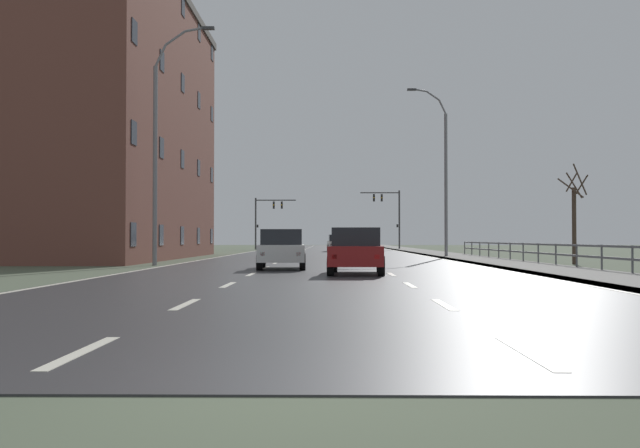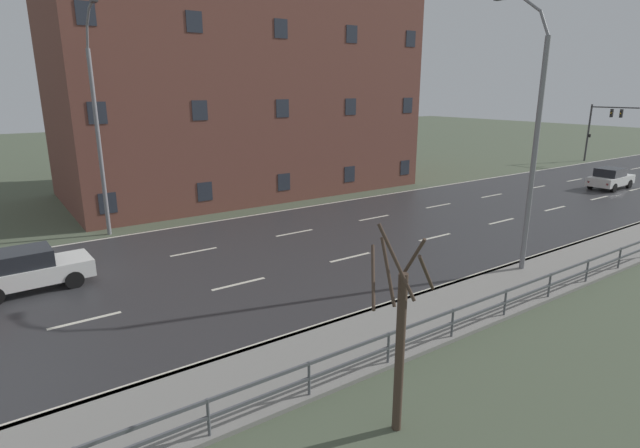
{
  "view_description": "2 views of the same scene",
  "coord_description": "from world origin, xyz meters",
  "px_view_note": "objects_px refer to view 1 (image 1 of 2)",
  "views": [
    {
      "loc": [
        0.26,
        -5.45,
        1.21
      ],
      "look_at": [
        -0.6,
        62.52,
        2.61
      ],
      "focal_mm": 39.95,
      "sensor_mm": 36.0,
      "label": 1
    },
    {
      "loc": [
        18.45,
        21.59,
        7.17
      ],
      "look_at": [
        0.0,
        34.39,
        1.03
      ],
      "focal_mm": 27.62,
      "sensor_mm": 36.0,
      "label": 2
    }
  ],
  "objects_px": {
    "car_near_right": "(282,249)",
    "brick_building": "(85,124)",
    "traffic_signal_left": "(266,214)",
    "car_far_right": "(337,243)",
    "car_mid_centre": "(356,251)",
    "street_lamp_midground": "(443,175)",
    "traffic_signal_right": "(390,210)",
    "street_lamp_left_bank": "(159,149)"
  },
  "relations": [
    {
      "from": "car_near_right",
      "to": "brick_building",
      "type": "height_order",
      "value": "brick_building"
    },
    {
      "from": "traffic_signal_left",
      "to": "car_far_right",
      "type": "bearing_deg",
      "value": -59.76
    },
    {
      "from": "car_mid_centre",
      "to": "car_far_right",
      "type": "bearing_deg",
      "value": 93.12
    },
    {
      "from": "street_lamp_midground",
      "to": "traffic_signal_left",
      "type": "distance_m",
      "value": 37.13
    },
    {
      "from": "traffic_signal_right",
      "to": "car_near_right",
      "type": "bearing_deg",
      "value": -99.78
    },
    {
      "from": "traffic_signal_right",
      "to": "car_mid_centre",
      "type": "distance_m",
      "value": 53.74
    },
    {
      "from": "traffic_signal_right",
      "to": "car_far_right",
      "type": "height_order",
      "value": "traffic_signal_right"
    },
    {
      "from": "car_far_right",
      "to": "car_near_right",
      "type": "xyz_separation_m",
      "value": [
        -2.63,
        -37.56,
        0.0
      ]
    },
    {
      "from": "street_lamp_midground",
      "to": "car_far_right",
      "type": "xyz_separation_m",
      "value": [
        -6.4,
        20.86,
        -4.43
      ]
    },
    {
      "from": "street_lamp_midground",
      "to": "brick_building",
      "type": "height_order",
      "value": "brick_building"
    },
    {
      "from": "traffic_signal_left",
      "to": "car_mid_centre",
      "type": "relative_size",
      "value": 1.37
    },
    {
      "from": "street_lamp_left_bank",
      "to": "traffic_signal_right",
      "type": "relative_size",
      "value": 1.68
    },
    {
      "from": "traffic_signal_right",
      "to": "car_mid_centre",
      "type": "xyz_separation_m",
      "value": [
        -5.73,
        -53.31,
        -3.55
      ]
    },
    {
      "from": "traffic_signal_right",
      "to": "car_far_right",
      "type": "distance_m",
      "value": 13.65
    },
    {
      "from": "car_far_right",
      "to": "traffic_signal_left",
      "type": "bearing_deg",
      "value": 118.03
    },
    {
      "from": "car_mid_centre",
      "to": "car_far_right",
      "type": "relative_size",
      "value": 1.0
    },
    {
      "from": "street_lamp_midground",
      "to": "car_mid_centre",
      "type": "height_order",
      "value": "street_lamp_midground"
    },
    {
      "from": "traffic_signal_right",
      "to": "traffic_signal_left",
      "type": "xyz_separation_m",
      "value": [
        -13.69,
        1.62,
        -0.43
      ]
    },
    {
      "from": "car_mid_centre",
      "to": "car_far_right",
      "type": "xyz_separation_m",
      "value": [
        -0.14,
        41.52,
        0.0
      ]
    },
    {
      "from": "car_mid_centre",
      "to": "car_near_right",
      "type": "xyz_separation_m",
      "value": [
        -2.78,
        3.96,
        0.0
      ]
    },
    {
      "from": "street_lamp_left_bank",
      "to": "car_far_right",
      "type": "xyz_separation_m",
      "value": [
        8.45,
        33.51,
        -4.48
      ]
    },
    {
      "from": "car_mid_centre",
      "to": "car_near_right",
      "type": "height_order",
      "value": "same"
    },
    {
      "from": "street_lamp_left_bank",
      "to": "traffic_signal_left",
      "type": "height_order",
      "value": "street_lamp_left_bank"
    },
    {
      "from": "traffic_signal_right",
      "to": "car_far_right",
      "type": "relative_size",
      "value": 1.55
    },
    {
      "from": "traffic_signal_left",
      "to": "street_lamp_midground",
      "type": "bearing_deg",
      "value": -67.46
    },
    {
      "from": "traffic_signal_left",
      "to": "street_lamp_left_bank",
      "type": "bearing_deg",
      "value": -90.77
    },
    {
      "from": "traffic_signal_left",
      "to": "car_near_right",
      "type": "distance_m",
      "value": 51.33
    },
    {
      "from": "street_lamp_midground",
      "to": "car_mid_centre",
      "type": "distance_m",
      "value": 22.04
    },
    {
      "from": "traffic_signal_right",
      "to": "street_lamp_left_bank",
      "type": "bearing_deg",
      "value": -107.55
    },
    {
      "from": "street_lamp_midground",
      "to": "traffic_signal_right",
      "type": "distance_m",
      "value": 32.67
    },
    {
      "from": "traffic_signal_left",
      "to": "car_near_right",
      "type": "xyz_separation_m",
      "value": [
        5.19,
        -50.97,
        -3.13
      ]
    },
    {
      "from": "traffic_signal_right",
      "to": "car_mid_centre",
      "type": "relative_size",
      "value": 1.54
    },
    {
      "from": "street_lamp_midground",
      "to": "traffic_signal_right",
      "type": "relative_size",
      "value": 1.66
    },
    {
      "from": "street_lamp_midground",
      "to": "car_near_right",
      "type": "xyz_separation_m",
      "value": [
        -9.04,
        -16.7,
        -4.43
      ]
    },
    {
      "from": "street_lamp_left_bank",
      "to": "traffic_signal_right",
      "type": "distance_m",
      "value": 47.52
    },
    {
      "from": "traffic_signal_right",
      "to": "car_mid_centre",
      "type": "height_order",
      "value": "traffic_signal_right"
    },
    {
      "from": "traffic_signal_right",
      "to": "brick_building",
      "type": "distance_m",
      "value": 40.65
    },
    {
      "from": "car_near_right",
      "to": "traffic_signal_right",
      "type": "bearing_deg",
      "value": 77.72
    },
    {
      "from": "street_lamp_left_bank",
      "to": "car_near_right",
      "type": "distance_m",
      "value": 8.39
    },
    {
      "from": "car_far_right",
      "to": "car_near_right",
      "type": "distance_m",
      "value": 37.65
    },
    {
      "from": "car_near_right",
      "to": "street_lamp_left_bank",
      "type": "bearing_deg",
      "value": 142.67
    },
    {
      "from": "street_lamp_left_bank",
      "to": "car_far_right",
      "type": "height_order",
      "value": "street_lamp_left_bank"
    }
  ]
}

